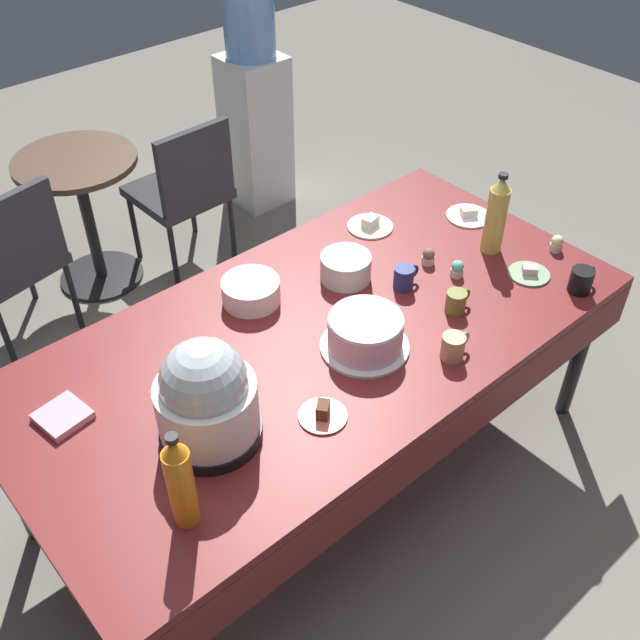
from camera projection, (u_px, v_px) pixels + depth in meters
The scene contains 24 objects.
ground at pixel (320, 467), 3.04m from camera, with size 9.00×9.00×0.00m, color slate.
potluck_table at pixel (320, 344), 2.59m from camera, with size 2.20×1.10×0.75m.
frosted_layer_cake at pixel (365, 334), 2.45m from camera, with size 0.30×0.30×0.13m.
slow_cooker at pixel (206, 398), 2.09m from camera, with size 0.31×0.31×0.35m.
glass_salad_bowl at pixel (346, 267), 2.75m from camera, with size 0.19×0.19×0.10m, color #B2C6BC.
ceramic_snack_bowl at pixel (251, 291), 2.65m from camera, with size 0.21×0.21×0.09m, color silver.
dessert_plate_sage at pixel (529, 273), 2.79m from camera, with size 0.16×0.16×0.04m.
dessert_plate_cream at pixel (370, 225), 3.03m from camera, with size 0.19×0.19×0.05m.
dessert_plate_white at pixel (468, 215), 3.09m from camera, with size 0.19×0.19×0.04m.
dessert_plate_coral at pixel (323, 414), 2.24m from camera, with size 0.15×0.15×0.06m.
cupcake_vanilla at pixel (457, 269), 2.77m from camera, with size 0.05×0.05×0.07m.
cupcake_lemon at pixel (557, 244), 2.89m from camera, with size 0.05×0.05×0.07m.
cupcake_rose at pixel (428, 256), 2.83m from camera, with size 0.05×0.05×0.07m.
soda_bottle_orange_juice at pixel (180, 482), 1.88m from camera, with size 0.07×0.07×0.34m.
soda_bottle_ginger_ale at pixel (496, 215), 2.82m from camera, with size 0.08×0.08×0.34m.
coffee_mug_navy at pixel (404, 277), 2.71m from camera, with size 0.11×0.07×0.09m.
coffee_mug_olive at pixel (456, 301), 2.61m from camera, with size 0.11×0.07×0.08m.
coffee_mug_black at pixel (582, 280), 2.69m from camera, with size 0.13×0.08×0.09m.
coffee_mug_tan at pixel (453, 347), 2.42m from camera, with size 0.12×0.08×0.09m.
paper_napkin_stack at pixel (63, 416), 2.24m from camera, with size 0.14×0.14×0.02m, color pink.
maroon_chair_left at pixel (9, 257), 3.32m from camera, with size 0.52×0.52×0.85m.
maroon_chair_right at pixel (185, 186), 3.79m from camera, with size 0.45×0.45×0.85m.
round_cafe_table at pixel (83, 198), 3.69m from camera, with size 0.60×0.60×0.72m.
water_cooler at pixel (254, 109), 4.25m from camera, with size 0.32×0.32×1.24m.
Camera 1 is at (-1.25, -1.44, 2.45)m, focal length 41.38 mm.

